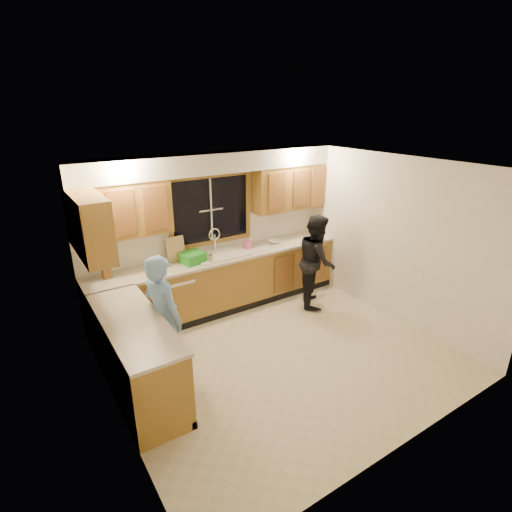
{
  "coord_description": "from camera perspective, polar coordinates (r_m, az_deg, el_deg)",
  "views": [
    {
      "loc": [
        -2.75,
        -3.65,
        3.17
      ],
      "look_at": [
        0.05,
        0.65,
        1.21
      ],
      "focal_mm": 28.0,
      "sensor_mm": 36.0,
      "label": 1
    }
  ],
  "objects": [
    {
      "name": "soap_bottle",
      "position": [
        6.58,
        -1.17,
        1.83
      ],
      "size": [
        0.11,
        0.11,
        0.19
      ],
      "primitive_type": "imported",
      "rotation": [
        0.0,
        0.0,
        0.43
      ],
      "color": "#E8588E",
      "rests_on": "countertop_back"
    },
    {
      "name": "man",
      "position": [
        4.9,
        -13.12,
        -8.59
      ],
      "size": [
        0.54,
        0.67,
        1.6
      ],
      "primitive_type": "imported",
      "rotation": [
        0.0,
        0.0,
        1.87
      ],
      "color": "#74A6DC",
      "rests_on": "floor"
    },
    {
      "name": "dishwasher",
      "position": [
        6.22,
        -11.79,
        -5.88
      ],
      "size": [
        0.6,
        0.56,
        0.82
      ],
      "primitive_type": "cube",
      "color": "white",
      "rests_on": "floor"
    },
    {
      "name": "knife_block",
      "position": [
        5.84,
        -20.61,
        -2.07
      ],
      "size": [
        0.12,
        0.11,
        0.2
      ],
      "primitive_type": "cube",
      "rotation": [
        0.0,
        0.0,
        0.18
      ],
      "color": "brown",
      "rests_on": "countertop_back"
    },
    {
      "name": "floor",
      "position": [
        5.56,
        3.35,
        -13.85
      ],
      "size": [
        4.2,
        4.2,
        0.0
      ],
      "primitive_type": "plane",
      "color": "beige",
      "rests_on": "ground"
    },
    {
      "name": "dish_crate",
      "position": [
        6.09,
        -9.04,
        -0.2
      ],
      "size": [
        0.37,
        0.35,
        0.15
      ],
      "primitive_type": "cube",
      "rotation": [
        0.0,
        0.0,
        0.14
      ],
      "color": "green",
      "rests_on": "countertop_back"
    },
    {
      "name": "can_left",
      "position": [
        6.12,
        -7.15,
        -0.19
      ],
      "size": [
        0.08,
        0.08,
        0.12
      ],
      "primitive_type": "cylinder",
      "rotation": [
        0.0,
        0.0,
        0.25
      ],
      "color": "#B5A98B",
      "rests_on": "countertop_back"
    },
    {
      "name": "upper_cabinets_return",
      "position": [
        5.02,
        -22.5,
        3.8
      ],
      "size": [
        0.33,
        0.9,
        0.75
      ],
      "primitive_type": "cube",
      "color": "olive",
      "rests_on": "wall_left"
    },
    {
      "name": "base_cabinets_left",
      "position": [
        4.93,
        -16.79,
        -13.67
      ],
      "size": [
        0.6,
        1.9,
        0.88
      ],
      "primitive_type": "cube",
      "color": "olive",
      "rests_on": "ground"
    },
    {
      "name": "sink",
      "position": [
        6.36,
        -5.04,
        -0.38
      ],
      "size": [
        0.86,
        0.52,
        0.57
      ],
      "color": "silver",
      "rests_on": "countertop_back"
    },
    {
      "name": "window_frame",
      "position": [
        6.38,
        -6.47,
        6.57
      ],
      "size": [
        1.44,
        0.03,
        1.14
      ],
      "color": "black",
      "rests_on": "wall_back"
    },
    {
      "name": "can_right",
      "position": [
        6.03,
        -6.47,
        -0.4
      ],
      "size": [
        0.07,
        0.07,
        0.13
      ],
      "primitive_type": "cylinder",
      "rotation": [
        0.0,
        0.0,
        0.01
      ],
      "color": "#B5A98B",
      "rests_on": "countertop_back"
    },
    {
      "name": "countertop_back",
      "position": [
        6.33,
        -4.96,
        -0.14
      ],
      "size": [
        4.2,
        0.63,
        0.04
      ],
      "primitive_type": "cube",
      "color": "beige",
      "rests_on": "base_cabinets_back"
    },
    {
      "name": "ceiling",
      "position": [
        4.62,
        4.02,
        12.56
      ],
      "size": [
        4.2,
        4.2,
        0.0
      ],
      "primitive_type": "plane",
      "rotation": [
        3.14,
        0.0,
        0.0
      ],
      "color": "white"
    },
    {
      "name": "wall_left",
      "position": [
        4.17,
        -20.47,
        -7.88
      ],
      "size": [
        0.0,
        3.8,
        3.8
      ],
      "primitive_type": "plane",
      "rotation": [
        1.57,
        0.0,
        1.57
      ],
      "color": "white",
      "rests_on": "ground"
    },
    {
      "name": "upper_cabinets_right",
      "position": [
        6.94,
        4.74,
        9.71
      ],
      "size": [
        1.35,
        0.33,
        0.75
      ],
      "primitive_type": "cube",
      "color": "olive",
      "rests_on": "wall_back"
    },
    {
      "name": "woman",
      "position": [
        6.59,
        8.65,
        -0.65
      ],
      "size": [
        0.91,
        0.95,
        1.54
      ],
      "primitive_type": "imported",
      "rotation": [
        0.0,
        0.0,
        0.95
      ],
      "color": "black",
      "rests_on": "floor"
    },
    {
      "name": "upper_cabinets_left",
      "position": [
        5.7,
        -18.77,
        6.2
      ],
      "size": [
        1.35,
        0.33,
        0.75
      ],
      "primitive_type": "cube",
      "color": "olive",
      "rests_on": "wall_back"
    },
    {
      "name": "soffit",
      "position": [
        6.09,
        -6.04,
        13.1
      ],
      "size": [
        4.2,
        0.35,
        0.3
      ],
      "primitive_type": "cube",
      "color": "beige",
      "rests_on": "wall_back"
    },
    {
      "name": "base_cabinets_back",
      "position": [
        6.52,
        -4.9,
        -3.87
      ],
      "size": [
        4.2,
        0.6,
        0.88
      ],
      "primitive_type": "cube",
      "color": "olive",
      "rests_on": "ground"
    },
    {
      "name": "bowl",
      "position": [
        6.88,
        2.59,
        2.07
      ],
      "size": [
        0.24,
        0.24,
        0.05
      ],
      "primitive_type": "imported",
      "rotation": [
        0.0,
        0.0,
        0.16
      ],
      "color": "silver",
      "rests_on": "countertop_back"
    },
    {
      "name": "countertop_left",
      "position": [
        4.7,
        -17.2,
        -8.98
      ],
      "size": [
        0.63,
        1.9,
        0.04
      ],
      "primitive_type": "cube",
      "color": "beige",
      "rests_on": "base_cabinets_left"
    },
    {
      "name": "stove",
      "position": [
        4.48,
        -14.55,
        -17.24
      ],
      "size": [
        0.58,
        0.75,
        0.9
      ],
      "primitive_type": "cube",
      "color": "white",
      "rests_on": "floor"
    },
    {
      "name": "cutting_board",
      "position": [
        6.16,
        -11.41,
        0.99
      ],
      "size": [
        0.29,
        0.1,
        0.38
      ],
      "primitive_type": "cube",
      "rotation": [
        -0.21,
        0.0,
        -0.01
      ],
      "color": "tan",
      "rests_on": "countertop_back"
    },
    {
      "name": "wall_back",
      "position": [
        6.48,
        -6.39,
        3.59
      ],
      "size": [
        4.2,
        0.0,
        4.2
      ],
      "primitive_type": "plane",
      "rotation": [
        1.57,
        0.0,
        0.0
      ],
      "color": "white",
      "rests_on": "ground"
    },
    {
      "name": "wall_right",
      "position": [
        6.36,
        19.06,
        2.21
      ],
      "size": [
        0.0,
        3.8,
        3.8
      ],
      "primitive_type": "plane",
      "rotation": [
        1.57,
        0.0,
        -1.57
      ],
      "color": "white",
      "rests_on": "ground"
    }
  ]
}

